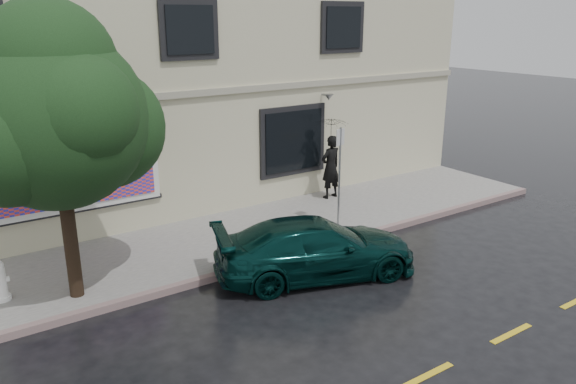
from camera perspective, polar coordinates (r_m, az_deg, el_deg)
ground at (r=12.00m, az=1.41°, el=-10.04°), size 90.00×90.00×0.00m
sidewalk at (r=14.48m, az=-6.11°, el=-4.80°), size 20.00×3.50×0.15m
curb at (r=13.09m, az=-2.44°, el=-7.23°), size 20.00×0.18×0.16m
road_marking at (r=9.79m, az=14.03°, el=-17.59°), size 19.00×0.12×0.01m
building at (r=18.80m, az=-14.96°, el=10.68°), size 20.00×8.12×7.00m
billboard at (r=14.31m, az=-20.98°, el=2.19°), size 4.30×0.16×2.20m
car at (r=12.43m, az=2.87°, el=-5.72°), size 4.86×3.25×1.30m
pedestrian at (r=17.20m, az=4.35°, el=2.56°), size 0.76×0.54×1.95m
umbrella at (r=16.89m, az=4.46°, el=7.06°), size 1.31×1.31×0.79m
street_tree at (r=11.20m, az=-22.55°, el=6.78°), size 3.37×3.37×5.27m
fire_hydrant at (r=12.52m, az=-27.24°, el=-8.03°), size 0.35×0.33×0.86m
sign_pole at (r=14.77m, az=5.26°, el=2.50°), size 0.32×0.10×2.66m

